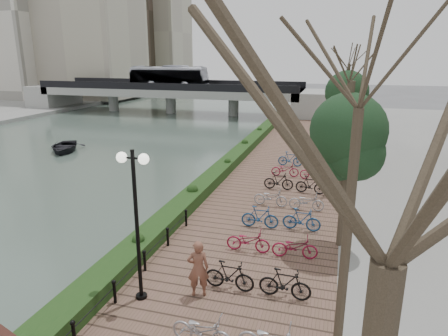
% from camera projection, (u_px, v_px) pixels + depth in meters
% --- Properties ---
extents(river_water, '(30.00, 130.00, 0.02)m').
position_uv_depth(river_water, '(85.00, 142.00, 37.23)').
color(river_water, '#46574D').
rests_on(river_water, ground).
extents(promenade, '(8.00, 75.00, 0.50)m').
position_uv_depth(promenade, '(274.00, 181.00, 25.14)').
color(promenade, brown).
rests_on(promenade, ground).
extents(hedge, '(1.10, 56.00, 0.60)m').
position_uv_depth(hedge, '(233.00, 159.00, 28.21)').
color(hedge, '#183613').
rests_on(hedge, promenade).
extents(chain_fence, '(0.10, 14.10, 0.70)m').
position_uv_depth(chain_fence, '(96.00, 312.00, 11.36)').
color(chain_fence, black).
rests_on(chain_fence, promenade).
extents(lamppost, '(1.02, 0.32, 4.82)m').
position_uv_depth(lamppost, '(135.00, 194.00, 11.70)').
color(lamppost, black).
rests_on(lamppost, promenade).
extents(pedestrian, '(0.80, 0.67, 1.88)m').
position_uv_depth(pedestrian, '(198.00, 268.00, 12.54)').
color(pedestrian, brown).
rests_on(pedestrian, promenade).
extents(bicycle_parking, '(2.40, 19.89, 1.00)m').
position_uv_depth(bicycle_parking, '(284.00, 209.00, 18.62)').
color(bicycle_parking, '#A0A0A4').
rests_on(bicycle_parking, promenade).
extents(street_trees, '(3.20, 37.12, 6.80)m').
position_uv_depth(street_trees, '(345.00, 148.00, 18.67)').
color(street_trees, '#32291E').
rests_on(street_trees, promenade).
extents(bridge, '(36.00, 10.77, 6.50)m').
position_uv_depth(bridge, '(170.00, 89.00, 54.78)').
color(bridge, gray).
rests_on(bridge, ground).
extents(boat, '(4.35, 4.93, 0.85)m').
position_uv_depth(boat, '(64.00, 147.00, 33.54)').
color(boat, black).
rests_on(boat, river_water).
extents(far_buildings, '(35.00, 38.00, 38.00)m').
position_uv_depth(far_buildings, '(85.00, 11.00, 77.75)').
color(far_buildings, '#A9A38D').
rests_on(far_buildings, far_bank).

